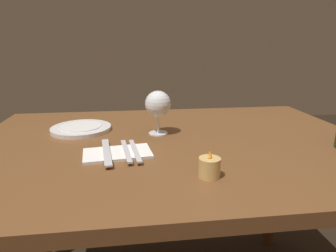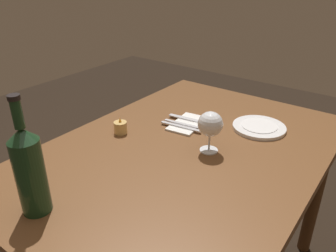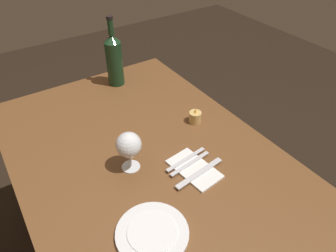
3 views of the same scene
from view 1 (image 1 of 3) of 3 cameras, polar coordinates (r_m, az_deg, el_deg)
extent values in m
cube|color=brown|center=(0.96, 0.96, -3.83)|extent=(1.30, 0.90, 0.04)
cylinder|color=#50311A|center=(1.61, 20.03, -10.51)|extent=(0.06, 0.06, 0.70)
cylinder|color=#50311A|center=(1.52, -24.25, -12.76)|extent=(0.06, 0.06, 0.70)
cylinder|color=white|center=(1.02, -1.93, -1.42)|extent=(0.07, 0.07, 0.00)
cylinder|color=white|center=(1.01, -1.95, 0.50)|extent=(0.01, 0.01, 0.07)
sphere|color=white|center=(0.99, -1.99, 4.40)|extent=(0.09, 0.09, 0.09)
cylinder|color=beige|center=(0.99, -1.98, 4.04)|extent=(0.07, 0.07, 0.02)
cylinder|color=#DBB266|center=(0.70, 8.14, -8.08)|extent=(0.05, 0.05, 0.05)
cylinder|color=white|center=(0.70, 8.12, -8.53)|extent=(0.04, 0.04, 0.03)
cone|color=#F99E2D|center=(0.69, 8.25, -5.49)|extent=(0.01, 0.01, 0.02)
cylinder|color=white|center=(1.10, -16.70, -0.48)|extent=(0.21, 0.21, 0.01)
cylinder|color=white|center=(1.10, -16.74, -0.05)|extent=(0.15, 0.15, 0.00)
cube|color=white|center=(0.84, -9.91, -5.31)|extent=(0.20, 0.13, 0.01)
cube|color=silver|center=(0.84, -8.23, -4.85)|extent=(0.04, 0.18, 0.00)
cube|color=silver|center=(0.84, -6.51, -4.79)|extent=(0.04, 0.18, 0.00)
cube|color=silver|center=(0.84, -11.98, -4.96)|extent=(0.05, 0.21, 0.00)
camera|label=2|loc=(1.81, 29.75, 24.01)|focal=35.75mm
camera|label=3|loc=(1.53, -38.52, 32.36)|focal=33.63mm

